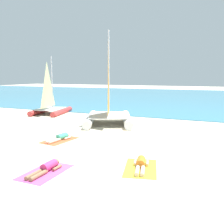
{
  "coord_description": "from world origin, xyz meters",
  "views": [
    {
      "loc": [
        5.59,
        -8.02,
        3.23
      ],
      "look_at": [
        0.0,
        4.8,
        1.2
      ],
      "focal_mm": 40.62,
      "sensor_mm": 36.0,
      "label": 1
    }
  ],
  "objects_px": {
    "sunbather_center_left": "(60,137)",
    "sunbather_rightmost": "(141,164)",
    "sailboat_red": "(50,105)",
    "towel_rightmost": "(141,168)",
    "towel_center_right": "(46,172)",
    "towel_center_left": "(59,140)",
    "sunbather_center_right": "(47,168)",
    "sailboat_white": "(109,110)"
  },
  "relations": [
    {
      "from": "towel_center_right",
      "to": "sunbather_rightmost",
      "type": "distance_m",
      "value": 3.29
    },
    {
      "from": "towel_center_left",
      "to": "sunbather_rightmost",
      "type": "xyz_separation_m",
      "value": [
        4.86,
        -2.0,
        0.13
      ]
    },
    {
      "from": "sailboat_red",
      "to": "sunbather_rightmost",
      "type": "height_order",
      "value": "sailboat_red"
    },
    {
      "from": "sunbather_center_left",
      "to": "sunbather_rightmost",
      "type": "height_order",
      "value": "same"
    },
    {
      "from": "sailboat_white",
      "to": "towel_center_right",
      "type": "distance_m",
      "value": 9.0
    },
    {
      "from": "sailboat_white",
      "to": "towel_center_right",
      "type": "bearing_deg",
      "value": -102.34
    },
    {
      "from": "sailboat_white",
      "to": "sunbather_center_left",
      "type": "distance_m",
      "value": 5.1
    },
    {
      "from": "sailboat_red",
      "to": "towel_rightmost",
      "type": "relative_size",
      "value": 2.54
    },
    {
      "from": "towel_rightmost",
      "to": "towel_center_right",
      "type": "bearing_deg",
      "value": -149.76
    },
    {
      "from": "towel_center_right",
      "to": "sailboat_red",
      "type": "bearing_deg",
      "value": 126.33
    },
    {
      "from": "towel_center_right",
      "to": "towel_rightmost",
      "type": "bearing_deg",
      "value": 30.24
    },
    {
      "from": "sunbather_rightmost",
      "to": "towel_center_left",
      "type": "bearing_deg",
      "value": 143.45
    },
    {
      "from": "towel_center_left",
      "to": "sunbather_center_left",
      "type": "relative_size",
      "value": 1.21
    },
    {
      "from": "sunbather_center_left",
      "to": "towel_center_right",
      "type": "height_order",
      "value": "sunbather_center_left"
    },
    {
      "from": "towel_center_right",
      "to": "towel_rightmost",
      "type": "relative_size",
      "value": 1.0
    },
    {
      "from": "sailboat_white",
      "to": "towel_center_left",
      "type": "distance_m",
      "value": 5.19
    },
    {
      "from": "sunbather_center_left",
      "to": "sailboat_white",
      "type": "bearing_deg",
      "value": 92.24
    },
    {
      "from": "sailboat_red",
      "to": "sunbather_rightmost",
      "type": "bearing_deg",
      "value": -52.2
    },
    {
      "from": "sunbather_center_left",
      "to": "towel_center_right",
      "type": "xyz_separation_m",
      "value": [
        2.05,
        -3.78,
        -0.13
      ]
    },
    {
      "from": "sailboat_white",
      "to": "sunbather_center_left",
      "type": "height_order",
      "value": "sailboat_white"
    },
    {
      "from": "sailboat_white",
      "to": "sunbather_rightmost",
      "type": "xyz_separation_m",
      "value": [
        4.45,
        -7.09,
        -0.8
      ]
    },
    {
      "from": "towel_rightmost",
      "to": "sailboat_white",
      "type": "bearing_deg",
      "value": 121.98
    },
    {
      "from": "sunbather_center_right",
      "to": "towel_rightmost",
      "type": "height_order",
      "value": "sunbather_center_right"
    },
    {
      "from": "sunbather_center_left",
      "to": "towel_center_left",
      "type": "bearing_deg",
      "value": -90.0
    },
    {
      "from": "sunbather_center_right",
      "to": "towel_rightmost",
      "type": "relative_size",
      "value": 0.82
    },
    {
      "from": "sailboat_red",
      "to": "towel_center_left",
      "type": "relative_size",
      "value": 2.54
    },
    {
      "from": "sunbather_center_left",
      "to": "sunbather_center_right",
      "type": "bearing_deg",
      "value": -54.28
    },
    {
      "from": "towel_center_left",
      "to": "sunbather_center_right",
      "type": "height_order",
      "value": "sunbather_center_right"
    },
    {
      "from": "towel_center_left",
      "to": "sunbather_rightmost",
      "type": "distance_m",
      "value": 5.26
    },
    {
      "from": "sunbather_center_left",
      "to": "towel_center_right",
      "type": "relative_size",
      "value": 0.83
    },
    {
      "from": "sailboat_white",
      "to": "sunbather_rightmost",
      "type": "bearing_deg",
      "value": -80.81
    },
    {
      "from": "towel_center_left",
      "to": "sailboat_white",
      "type": "bearing_deg",
      "value": 85.37
    },
    {
      "from": "sunbather_center_left",
      "to": "sunbather_center_right",
      "type": "height_order",
      "value": "same"
    },
    {
      "from": "sunbather_center_left",
      "to": "towel_rightmost",
      "type": "xyz_separation_m",
      "value": [
        4.87,
        -2.14,
        -0.13
      ]
    },
    {
      "from": "sunbather_center_right",
      "to": "sunbather_rightmost",
      "type": "xyz_separation_m",
      "value": [
        2.81,
        1.64,
        0.0
      ]
    },
    {
      "from": "sunbather_center_right",
      "to": "sunbather_center_left",
      "type": "bearing_deg",
      "value": 118.85
    },
    {
      "from": "sailboat_white",
      "to": "sailboat_red",
      "type": "distance_m",
      "value": 6.54
    },
    {
      "from": "sailboat_red",
      "to": "sunbather_center_left",
      "type": "height_order",
      "value": "sailboat_red"
    },
    {
      "from": "towel_center_left",
      "to": "towel_rightmost",
      "type": "distance_m",
      "value": 5.3
    },
    {
      "from": "towel_center_right",
      "to": "towel_rightmost",
      "type": "height_order",
      "value": "same"
    },
    {
      "from": "sunbather_center_left",
      "to": "sunbather_center_right",
      "type": "relative_size",
      "value": 1.01
    },
    {
      "from": "towel_rightmost",
      "to": "sunbather_rightmost",
      "type": "height_order",
      "value": "sunbather_rightmost"
    }
  ]
}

